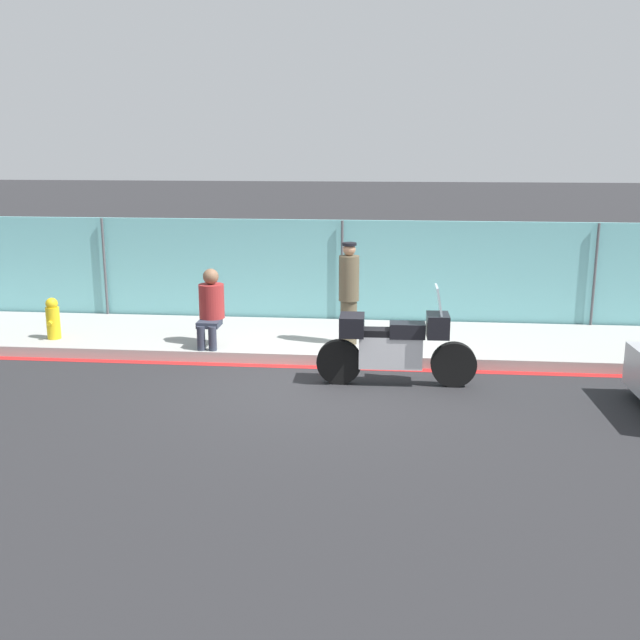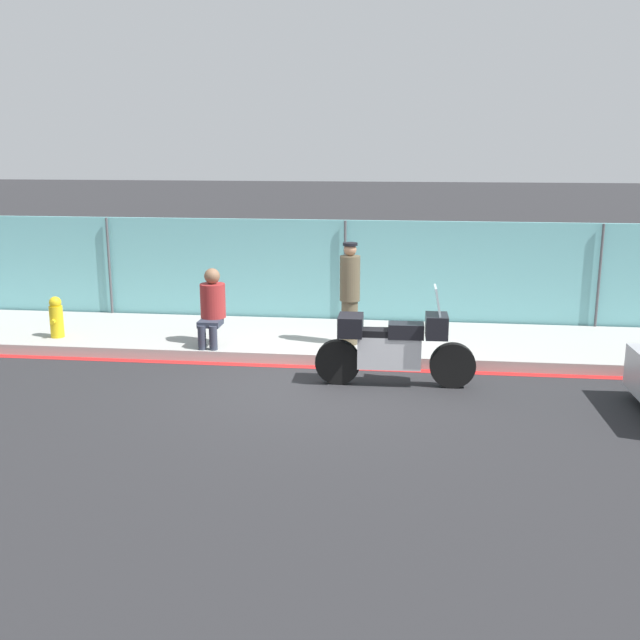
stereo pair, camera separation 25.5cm
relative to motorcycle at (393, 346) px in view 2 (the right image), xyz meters
The scene contains 8 objects.
ground_plane 1.21m from the motorcycle, behind, with size 120.00×120.00×0.00m, color #262628.
sidewalk 2.44m from the motorcycle, 115.55° to the left, with size 35.06×2.58×0.18m.
curb_paint_stripe 1.42m from the motorcycle, 143.12° to the left, with size 35.06×0.18×0.01m.
storefront_fence 3.70m from the motorcycle, 106.24° to the left, with size 33.31×0.17×2.10m.
motorcycle is the anchor object (origin of this frame).
officer_standing 1.86m from the motorcycle, 115.75° to the left, with size 0.34×0.34×1.74m.
person_seated_on_curb 3.38m from the motorcycle, 156.81° to the left, with size 0.43×0.69×1.30m.
fire_hydrant 6.13m from the motorcycle, 166.23° to the left, with size 0.23×0.29×0.73m.
Camera 2 is at (1.24, -10.55, 3.54)m, focal length 42.00 mm.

